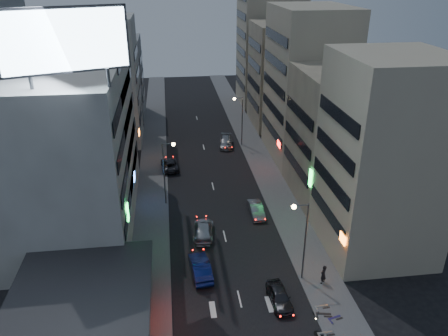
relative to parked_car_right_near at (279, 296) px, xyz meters
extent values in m
plane|color=black|center=(-3.37, -3.08, -0.71)|extent=(180.00, 180.00, 0.00)
cube|color=#4C4C4F|center=(-11.37, 26.92, -0.65)|extent=(4.00, 120.00, 0.12)
cube|color=#4C4C4F|center=(4.63, 26.92, -0.65)|extent=(4.00, 120.00, 0.12)
cube|color=tan|center=(-17.37, -1.08, 1.09)|extent=(8.00, 12.00, 3.60)
cube|color=black|center=(-16.37, -1.08, 3.04)|extent=(11.00, 13.00, 0.25)
cube|color=black|center=(-12.27, -1.08, 2.39)|extent=(0.12, 4.00, 0.90)
cube|color=#FF1E14|center=(-12.19, -1.08, 2.39)|extent=(0.04, 3.70, 0.70)
cube|color=#B3B3AE|center=(-20.37, 16.92, 8.29)|extent=(14.00, 24.00, 18.00)
cube|color=tan|center=(11.63, 7.42, 9.29)|extent=(10.00, 11.00, 20.00)
cube|color=tan|center=(12.13, 18.92, 7.29)|extent=(11.00, 12.00, 16.00)
cube|color=tan|center=(11.63, 31.92, 10.29)|extent=(10.00, 14.00, 22.00)
cube|color=#B3B3AE|center=(-18.87, 41.92, 9.29)|extent=(11.00, 10.00, 20.00)
cube|color=gray|center=(-19.37, 54.92, 6.79)|extent=(12.00, 10.00, 15.00)
cube|color=tan|center=(12.13, 46.92, 8.29)|extent=(11.00, 12.00, 18.00)
cube|color=tan|center=(12.63, 60.92, 11.29)|extent=(12.00, 12.00, 24.00)
cylinder|color=#595B60|center=(-19.37, 6.92, 18.04)|extent=(0.30, 0.30, 1.50)
cylinder|color=#595B60|center=(-13.37, 6.92, 18.04)|extent=(0.30, 0.30, 1.50)
cube|color=black|center=(-16.37, 6.92, 20.99)|extent=(9.52, 3.75, 5.00)
cube|color=#B8DCF5|center=(-16.29, 6.72, 20.99)|extent=(9.04, 3.34, 4.60)
cylinder|color=#595B60|center=(2.93, 2.92, 3.41)|extent=(0.16, 0.16, 8.00)
cylinder|color=#595B60|center=(2.23, 2.92, 7.31)|extent=(1.40, 0.10, 0.10)
sphere|color=#FFD88C|center=(1.63, 2.92, 7.21)|extent=(0.44, 0.44, 0.44)
cylinder|color=#595B60|center=(-9.67, 18.92, 3.41)|extent=(0.16, 0.16, 8.00)
cylinder|color=#595B60|center=(-8.97, 18.92, 7.31)|extent=(1.40, 0.10, 0.10)
sphere|color=#FFD88C|center=(-8.37, 18.92, 7.21)|extent=(0.44, 0.44, 0.44)
cylinder|color=#595B60|center=(2.93, 36.92, 3.41)|extent=(0.16, 0.16, 8.00)
cylinder|color=#595B60|center=(2.23, 36.92, 7.31)|extent=(1.40, 0.10, 0.10)
sphere|color=#FFD88C|center=(1.63, 36.92, 7.21)|extent=(0.44, 0.44, 0.44)
imported|color=#2B2C31|center=(0.00, 0.00, 0.00)|extent=(1.88, 4.25, 1.42)
imported|color=gray|center=(0.91, 14.92, -0.01)|extent=(1.55, 4.28, 1.40)
imported|color=#27272C|center=(-8.97, 29.21, -0.01)|extent=(2.69, 5.22, 1.41)
imported|color=gray|center=(0.35, 36.83, 0.03)|extent=(2.77, 5.36, 1.49)
imported|color=navy|center=(-6.53, 4.80, 0.10)|extent=(2.18, 5.04, 1.61)
imported|color=#AFB3B8|center=(-5.64, 11.38, 0.03)|extent=(2.63, 5.31, 1.48)
imported|color=black|center=(4.61, 1.93, 0.38)|extent=(0.84, 0.81, 1.93)
camera|label=1|loc=(-8.69, -28.87, 26.24)|focal=35.00mm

